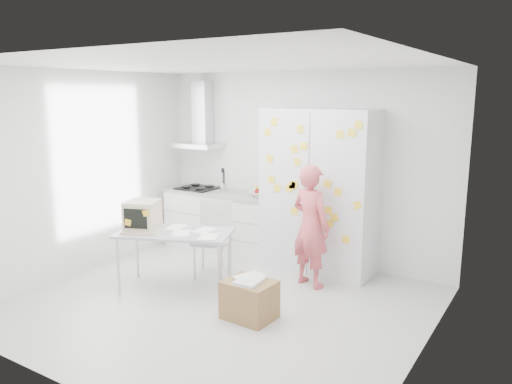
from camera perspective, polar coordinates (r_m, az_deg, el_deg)
The scene contains 10 objects.
floor at distance 5.92m, azimuth -4.22°, elevation -12.78°, with size 4.50×4.00×0.02m, color silver.
walls at distance 6.09m, azimuth -0.39°, elevation 1.35°, with size 4.52×4.01×2.70m.
ceiling at distance 5.42m, azimuth -4.64°, elevation 14.42°, with size 4.50×4.00×0.02m, color white.
counter_run at distance 7.73m, azimuth -3.98°, elevation -3.22°, with size 1.84×0.63×1.28m.
range_hood at distance 7.88m, azimuth -6.23°, elevation 7.98°, with size 0.70×0.48×1.01m.
tall_cabinet at distance 6.75m, azimuth 7.21°, elevation 0.07°, with size 1.50×0.68×2.20m.
person at distance 6.25m, azimuth 6.27°, elevation -3.89°, with size 0.56×0.37×1.55m, color #D15158.
desk at distance 6.29m, azimuth -11.59°, elevation -3.47°, with size 1.52×1.14×1.09m.
chair at distance 6.66m, azimuth -4.90°, elevation -4.77°, with size 0.58×0.58×1.00m.
cardboard_box at distance 5.49m, azimuth -0.75°, elevation -12.14°, with size 0.55×0.45×0.46m.
Camera 1 is at (3.23, -4.34, 2.39)m, focal length 35.00 mm.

